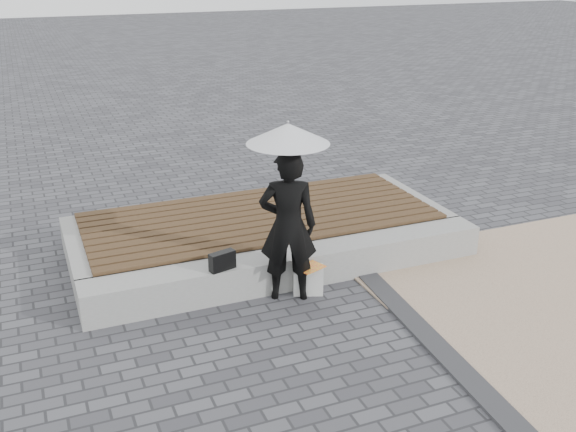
% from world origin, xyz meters
% --- Properties ---
extents(ground, '(80.00, 80.00, 0.00)m').
position_xyz_m(ground, '(0.00, 0.00, 0.00)').
color(ground, '#4C4C51').
rests_on(ground, ground).
extents(edging_band, '(0.61, 5.20, 0.04)m').
position_xyz_m(edging_band, '(0.75, -0.50, 0.02)').
color(edging_band, '#313134').
rests_on(edging_band, ground).
extents(seating_ledge, '(5.00, 0.45, 0.40)m').
position_xyz_m(seating_ledge, '(0.00, 1.60, 0.20)').
color(seating_ledge, '#A1A19C').
rests_on(seating_ledge, ground).
extents(timber_platform, '(5.00, 2.00, 0.40)m').
position_xyz_m(timber_platform, '(0.00, 2.80, 0.20)').
color(timber_platform, gray).
rests_on(timber_platform, ground).
extents(timber_decking, '(4.60, 2.00, 0.04)m').
position_xyz_m(timber_decking, '(0.00, 2.80, 0.42)').
color(timber_decking, '#513B21').
rests_on(timber_decking, timber_platform).
extents(woman, '(0.75, 0.62, 1.76)m').
position_xyz_m(woman, '(-0.21, 1.29, 0.88)').
color(woman, black).
rests_on(woman, ground).
extents(parasol, '(0.89, 0.89, 1.14)m').
position_xyz_m(parasol, '(-0.21, 1.29, 1.93)').
color(parasol, '#A5A4AA').
rests_on(parasol, ground).
extents(handbag, '(0.32, 0.18, 0.21)m').
position_xyz_m(handbag, '(-0.93, 1.46, 0.51)').
color(handbag, black).
rests_on(handbag, seating_ledge).
extents(canvas_tote, '(0.37, 0.25, 0.36)m').
position_xyz_m(canvas_tote, '(0.03, 1.26, 0.18)').
color(canvas_tote, silver).
rests_on(canvas_tote, ground).
extents(magazine, '(0.37, 0.32, 0.01)m').
position_xyz_m(magazine, '(0.03, 1.21, 0.36)').
color(magazine, red).
rests_on(magazine, canvas_tote).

